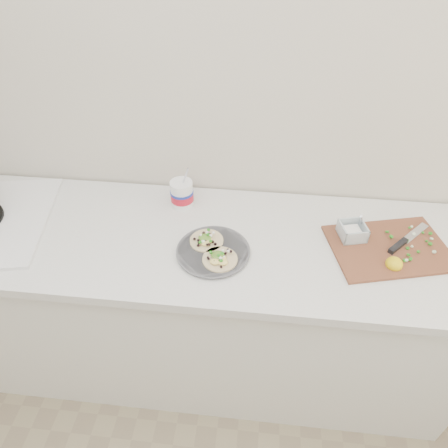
# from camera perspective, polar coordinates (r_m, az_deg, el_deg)

# --- Properties ---
(counter) EXTENTS (2.44, 0.66, 0.90)m
(counter) POSITION_cam_1_polar(r_m,az_deg,el_deg) (1.92, -5.67, -11.25)
(counter) COLOR white
(counter) RESTS_ON ground
(taco_plate) EXTENTS (0.28, 0.28, 0.04)m
(taco_plate) POSITION_cam_1_polar(r_m,az_deg,el_deg) (1.49, -1.57, -3.68)
(taco_plate) COLOR #53545A
(taco_plate) RESTS_ON counter
(tub) EXTENTS (0.10, 0.10, 0.22)m
(tub) POSITION_cam_1_polar(r_m,az_deg,el_deg) (1.69, -5.98, 4.59)
(tub) COLOR white
(tub) RESTS_ON counter
(cutboard) EXTENTS (0.49, 0.39, 0.07)m
(cutboard) POSITION_cam_1_polar(r_m,az_deg,el_deg) (1.63, 22.26, -2.67)
(cutboard) COLOR brown
(cutboard) RESTS_ON counter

